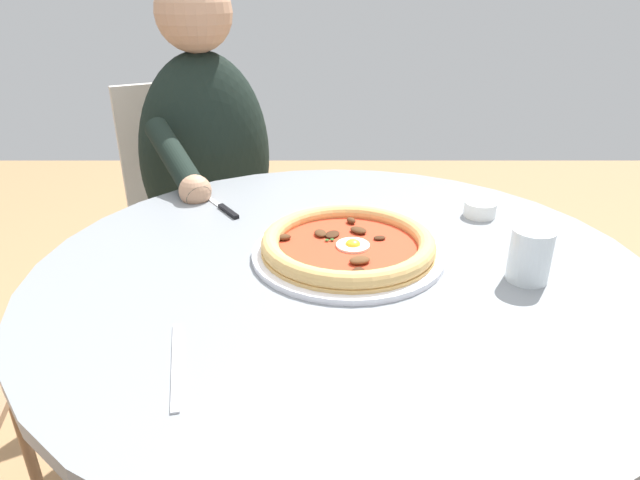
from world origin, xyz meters
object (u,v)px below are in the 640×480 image
(dining_table, at_px, (340,345))
(cafe_chair_diner, at_px, (197,207))
(pizza_on_plate, at_px, (347,246))
(steak_knife, at_px, (220,206))
(water_glass, at_px, (529,258))
(ramekin_capers, at_px, (479,208))
(fork_utensil, at_px, (175,364))
(diner_person, at_px, (212,227))

(dining_table, xyz_separation_m, cafe_chair_diner, (-0.41, 0.76, -0.04))
(pizza_on_plate, bearing_deg, dining_table, -107.98)
(steak_knife, distance_m, cafe_chair_diner, 0.57)
(pizza_on_plate, height_order, water_glass, water_glass)
(dining_table, relative_size, ramekin_capers, 16.29)
(pizza_on_plate, xyz_separation_m, fork_utensil, (-0.22, -0.30, -0.02))
(dining_table, bearing_deg, ramekin_capers, 36.55)
(water_glass, distance_m, steak_knife, 0.61)
(water_glass, distance_m, cafe_chair_diner, 1.10)
(dining_table, xyz_separation_m, fork_utensil, (-0.21, -0.27, 0.16))
(pizza_on_plate, xyz_separation_m, diner_person, (-0.35, 0.60, -0.23))
(dining_table, bearing_deg, cafe_chair_diner, 118.56)
(dining_table, relative_size, water_glass, 11.96)
(dining_table, height_order, diner_person, diner_person)
(ramekin_capers, bearing_deg, diner_person, 146.22)
(pizza_on_plate, distance_m, cafe_chair_diner, 0.87)
(dining_table, bearing_deg, water_glass, -9.94)
(dining_table, relative_size, fork_utensil, 5.97)
(ramekin_capers, bearing_deg, water_glass, -88.70)
(dining_table, bearing_deg, fork_utensil, -128.82)
(water_glass, xyz_separation_m, fork_utensil, (-0.50, -0.22, -0.04))
(ramekin_capers, relative_size, cafe_chair_diner, 0.07)
(water_glass, height_order, diner_person, diner_person)
(diner_person, height_order, cafe_chair_diner, diner_person)
(water_glass, xyz_separation_m, steak_knife, (-0.53, 0.30, -0.03))
(water_glass, bearing_deg, fork_utensil, -156.80)
(ramekin_capers, distance_m, fork_utensil, 0.69)
(steak_knife, distance_m, fork_utensil, 0.52)
(ramekin_capers, xyz_separation_m, diner_person, (-0.63, 0.42, -0.22))
(steak_knife, distance_m, diner_person, 0.44)
(cafe_chair_diner, bearing_deg, steak_knife, -71.42)
(cafe_chair_diner, bearing_deg, fork_utensil, -78.99)
(steak_knife, relative_size, fork_utensil, 1.07)
(steak_knife, distance_m, ramekin_capers, 0.53)
(steak_knife, height_order, cafe_chair_diner, cafe_chair_diner)
(dining_table, xyz_separation_m, pizza_on_plate, (0.01, 0.03, 0.18))
(steak_knife, bearing_deg, pizza_on_plate, -41.02)
(ramekin_capers, height_order, cafe_chair_diner, cafe_chair_diner)
(pizza_on_plate, height_order, cafe_chair_diner, cafe_chair_diner)
(steak_knife, xyz_separation_m, ramekin_capers, (0.53, -0.04, 0.01))
(dining_table, distance_m, fork_utensil, 0.38)
(ramekin_capers, distance_m, diner_person, 0.79)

